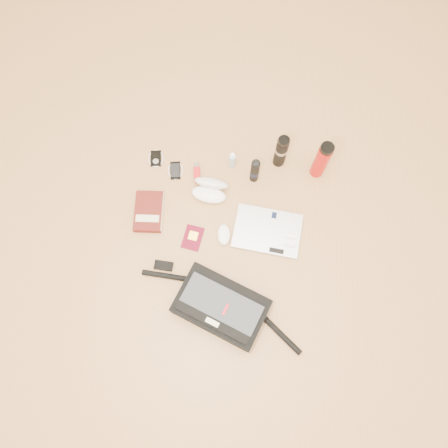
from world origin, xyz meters
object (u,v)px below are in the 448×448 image
object	(u,v)px
messenger_bag	(221,307)
laptop	(268,231)
book	(149,212)
thermos_red	(322,160)
thermos_black	(281,151)

from	to	relation	value
messenger_bag	laptop	size ratio (longest dim) A/B	2.22
messenger_bag	book	bearing A→B (deg)	154.04
laptop	thermos_red	size ratio (longest dim) A/B	1.30
book	laptop	bearing A→B (deg)	-7.86
messenger_bag	thermos_black	xyz separation A→B (m)	(0.24, 0.79, 0.07)
book	thermos_red	xyz separation A→B (m)	(0.84, 0.30, 0.12)
thermos_red	book	bearing A→B (deg)	-160.25
laptop	book	size ratio (longest dim) A/B	1.61
laptop	book	world-z (taller)	book
book	thermos_black	distance (m)	0.73
messenger_bag	laptop	bearing A→B (deg)	85.14
thermos_black	thermos_red	xyz separation A→B (m)	(0.20, -0.04, 0.02)
messenger_bag	thermos_red	bearing A→B (deg)	81.69
messenger_bag	thermos_black	distance (m)	0.83
thermos_red	messenger_bag	bearing A→B (deg)	-120.37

